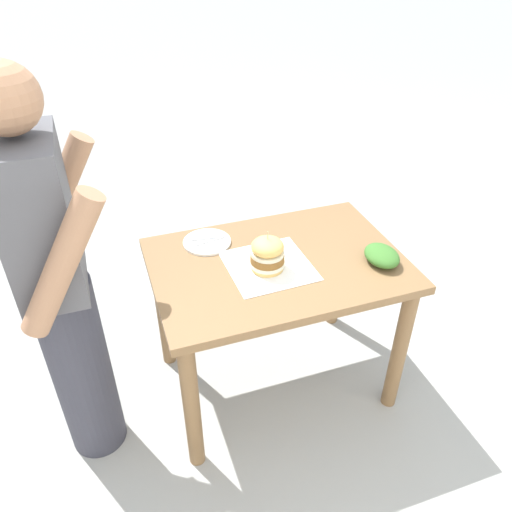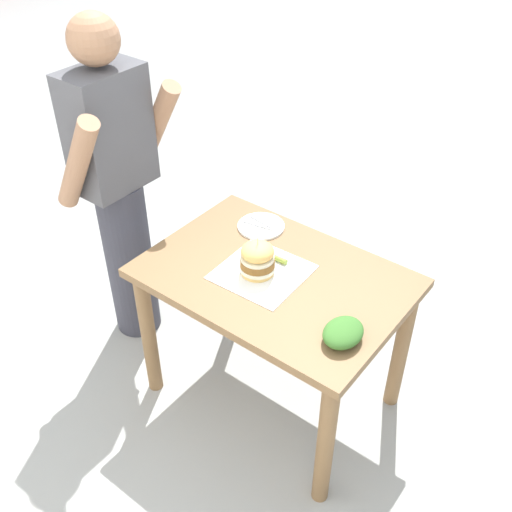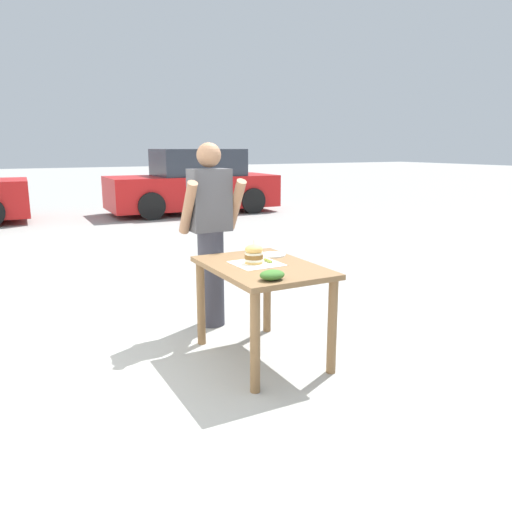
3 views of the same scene
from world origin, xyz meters
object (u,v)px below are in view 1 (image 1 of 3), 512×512
side_plate_with_forks (207,242)px  side_salad (382,256)px  diner_across_table (59,287)px  patio_table (277,285)px  pickle_spear (262,251)px  sandwich (267,254)px

side_plate_with_forks → side_salad: 0.79m
diner_across_table → patio_table: bearing=-86.5°
pickle_spear → side_salad: side_salad is taller
side_salad → sandwich: bearing=76.6°
patio_table → sandwich: 0.22m
sandwich → diner_across_table: bearing=91.1°
pickle_spear → side_salad: 0.52m
sandwich → pickle_spear: sandwich is taller
sandwich → pickle_spear: size_ratio=1.93×
sandwich → side_plate_with_forks: (0.28, 0.19, -0.07)m
diner_across_table → side_salad: bearing=-94.4°
diner_across_table → side_plate_with_forks: bearing=-64.9°
side_plate_with_forks → side_salad: (-0.39, -0.68, 0.03)m
sandwich → diner_across_table: size_ratio=0.11×
sandwich → side_plate_with_forks: bearing=34.8°
patio_table → side_plate_with_forks: size_ratio=4.99×
pickle_spear → side_salad: (-0.23, -0.47, 0.02)m
pickle_spear → side_plate_with_forks: 0.27m
pickle_spear → diner_across_table: 0.86m
pickle_spear → side_plate_with_forks: bearing=52.4°
sandwich → side_salad: 0.50m
patio_table → sandwich: size_ratio=5.96×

